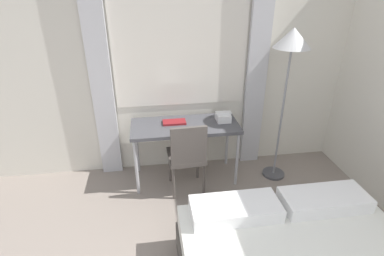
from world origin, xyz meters
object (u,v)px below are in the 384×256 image
object	(u,v)px
desk_chair	(187,154)
telephone	(223,117)
standing_lamp	(291,51)
book	(174,122)
desk	(185,129)

from	to	relation	value
desk_chair	telephone	world-z (taller)	desk_chair
standing_lamp	book	size ratio (longest dim) A/B	6.74
standing_lamp	desk_chair	bearing A→B (deg)	-171.44
desk	telephone	xyz separation A→B (m)	(0.45, 0.04, 0.11)
desk	telephone	bearing A→B (deg)	5.05
desk	telephone	distance (m)	0.47
telephone	book	world-z (taller)	telephone
desk_chair	telephone	size ratio (longest dim) A/B	4.83
desk_chair	book	bearing A→B (deg)	104.55
desk_chair	standing_lamp	world-z (taller)	standing_lamp
standing_lamp	desk	bearing A→B (deg)	174.23
telephone	book	size ratio (longest dim) A/B	0.69
standing_lamp	book	distance (m)	1.48
desk_chair	desk	bearing A→B (deg)	84.76
book	standing_lamp	bearing A→B (deg)	-7.85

